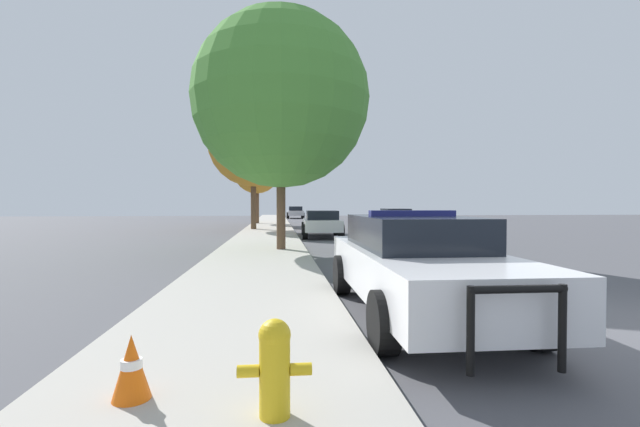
{
  "coord_description": "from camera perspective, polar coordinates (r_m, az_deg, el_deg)",
  "views": [
    {
      "loc": [
        -4.59,
        -5.21,
        1.64
      ],
      "look_at": [
        -2.03,
        20.1,
        1.08
      ],
      "focal_mm": 24.0,
      "sensor_mm": 36.0,
      "label": 1
    }
  ],
  "objects": [
    {
      "name": "ground_plane",
      "position": [
        7.13,
        35.45,
        -12.26
      ],
      "size": [
        110.0,
        110.0,
        0.0
      ],
      "primitive_type": "plane",
      "color": "#4F4F54"
    },
    {
      "name": "sidewalk_left",
      "position": [
        5.46,
        -11.3,
        -15.5
      ],
      "size": [
        3.0,
        110.0,
        0.13
      ],
      "color": "#ADA89E",
      "rests_on": "ground_plane"
    },
    {
      "name": "police_car",
      "position": [
        6.52,
        12.68,
        -6.32
      ],
      "size": [
        2.05,
        5.25,
        1.54
      ],
      "rotation": [
        0.0,
        0.0,
        3.13
      ],
      "color": "white",
      "rests_on": "ground_plane"
    },
    {
      "name": "fire_hydrant",
      "position": [
        3.22,
        -6.06,
        -19.42
      ],
      "size": [
        0.53,
        0.23,
        0.7
      ],
      "color": "gold",
      "rests_on": "sidewalk_left"
    },
    {
      "name": "traffic_light",
      "position": [
        26.41,
        -5.13,
        6.71
      ],
      "size": [
        4.39,
        0.35,
        5.67
      ],
      "color": "#424247",
      "rests_on": "sidewalk_left"
    },
    {
      "name": "car_background_distant",
      "position": [
        49.07,
        -3.31,
        0.21
      ],
      "size": [
        1.95,
        4.05,
        1.37
      ],
      "rotation": [
        0.0,
        0.0,
        -0.0
      ],
      "color": "#B7B7BC",
      "rests_on": "ground_plane"
    },
    {
      "name": "car_background_midblock",
      "position": [
        21.17,
        0.21,
        -1.23
      ],
      "size": [
        2.08,
        4.43,
        1.32
      ],
      "rotation": [
        0.0,
        0.0,
        -0.04
      ],
      "color": "silver",
      "rests_on": "ground_plane"
    },
    {
      "name": "car_background_oncoming",
      "position": [
        26.72,
        10.11,
        -0.73
      ],
      "size": [
        2.0,
        4.25,
        1.36
      ],
      "rotation": [
        0.0,
        0.0,
        3.11
      ],
      "color": "#333856",
      "rests_on": "ground_plane"
    },
    {
      "name": "tree_sidewalk_far",
      "position": [
        34.03,
        -8.44,
        5.69
      ],
      "size": [
        3.66,
        3.66,
        5.99
      ],
      "color": "brown",
      "rests_on": "sidewalk_left"
    },
    {
      "name": "tree_sidewalk_mid",
      "position": [
        26.42,
        -8.89,
        9.47
      ],
      "size": [
        5.49,
        5.49,
        8.04
      ],
      "color": "brown",
      "rests_on": "sidewalk_left"
    },
    {
      "name": "tree_sidewalk_near",
      "position": [
        14.77,
        -5.25,
        14.87
      ],
      "size": [
        5.88,
        5.88,
        7.93
      ],
      "color": "brown",
      "rests_on": "sidewalk_left"
    },
    {
      "name": "traffic_cone",
      "position": [
        3.8,
        -23.84,
        -18.18
      ],
      "size": [
        0.29,
        0.29,
        0.5
      ],
      "color": "orange",
      "rests_on": "sidewalk_left"
    }
  ]
}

